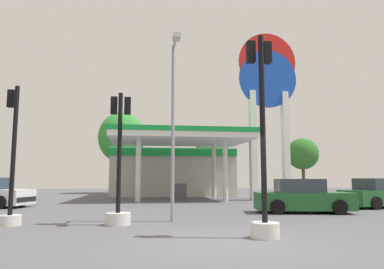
% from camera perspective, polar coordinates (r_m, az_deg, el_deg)
% --- Properties ---
extents(ground_plane, '(90.00, 90.00, 0.00)m').
position_cam_1_polar(ground_plane, '(8.49, 5.55, -16.73)').
color(ground_plane, '#56565B').
rests_on(ground_plane, ground).
extents(gas_station, '(9.96, 13.31, 4.56)m').
position_cam_1_polar(gas_station, '(30.33, -3.13, -5.41)').
color(gas_station, beige).
rests_on(gas_station, ground).
extents(station_pole_sign, '(4.06, 0.56, 11.56)m').
position_cam_1_polar(station_pole_sign, '(25.66, 11.89, 6.44)').
color(station_pole_sign, white).
rests_on(station_pole_sign, ground).
extents(car_0, '(4.22, 2.37, 1.43)m').
position_cam_1_polar(car_0, '(16.25, 16.99, -9.46)').
color(car_0, black).
rests_on(car_0, ground).
extents(car_2, '(4.31, 2.51, 1.45)m').
position_cam_1_polar(car_2, '(20.58, 27.59, -8.36)').
color(car_2, black).
rests_on(car_2, ground).
extents(traffic_signal_0, '(0.80, 0.80, 4.21)m').
position_cam_1_polar(traffic_signal_0, '(11.81, -11.49, -7.79)').
color(traffic_signal_0, silver).
rests_on(traffic_signal_0, ground).
extents(traffic_signal_1, '(0.68, 0.70, 4.41)m').
position_cam_1_polar(traffic_signal_1, '(12.75, -26.61, -6.70)').
color(traffic_signal_1, silver).
rests_on(traffic_signal_1, ground).
extents(traffic_signal_2, '(0.70, 0.71, 5.14)m').
position_cam_1_polar(traffic_signal_2, '(9.27, 11.14, -4.71)').
color(traffic_signal_2, silver).
rests_on(traffic_signal_2, ground).
extents(tree_1, '(4.59, 4.59, 7.98)m').
position_cam_1_polar(tree_1, '(36.53, -11.02, -0.47)').
color(tree_1, brown).
rests_on(tree_1, ground).
extents(tree_2, '(3.27, 3.27, 5.46)m').
position_cam_1_polar(tree_2, '(35.38, 3.19, -2.60)').
color(tree_2, brown).
rests_on(tree_2, ground).
extents(tree_3, '(3.33, 3.33, 5.69)m').
position_cam_1_polar(tree_3, '(40.13, 17.04, -2.95)').
color(tree_3, brown).
rests_on(tree_3, ground).
extents(corner_streetlamp, '(0.24, 1.48, 6.17)m').
position_cam_1_polar(corner_streetlamp, '(12.46, -2.93, 3.79)').
color(corner_streetlamp, gray).
rests_on(corner_streetlamp, ground).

